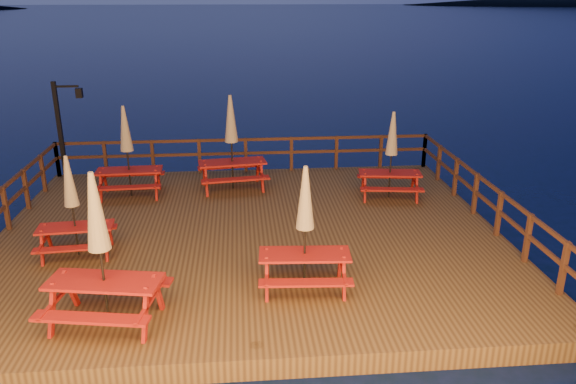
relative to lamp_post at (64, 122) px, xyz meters
name	(u,v)px	position (x,y,z in m)	size (l,w,h in m)	color
ground	(250,247)	(5.39, -4.55, -2.20)	(500.00, 500.00, 0.00)	black
deck	(250,240)	(5.39, -4.55, -2.00)	(12.00, 10.00, 0.40)	#422C15
deck_piles	(250,258)	(5.39, -4.55, -2.50)	(11.44, 9.44, 1.40)	#381B11
railing	(248,179)	(5.39, -2.77, -1.03)	(11.80, 9.75, 1.10)	#381B11
lamp_post	(64,122)	(0.00, 0.00, 0.00)	(0.85, 0.18, 3.00)	black
picnic_table_0	(127,150)	(2.10, -1.69, -0.46)	(1.85, 1.54, 2.57)	#9A170E
picnic_table_1	(100,248)	(2.83, -8.25, -0.36)	(2.19, 1.91, 2.77)	#9A170E
picnic_table_2	(72,205)	(1.60, -5.45, -0.62)	(1.68, 1.42, 2.27)	#9A170E
picnic_table_3	(232,141)	(4.98, -1.32, -0.36)	(2.12, 1.83, 2.75)	#9A170E
picnic_table_4	(391,154)	(9.35, -2.45, -0.53)	(1.87, 1.61, 2.44)	#9A170E
picnic_table_5	(305,227)	(6.39, -7.35, -0.50)	(1.84, 1.55, 2.50)	#9A170E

